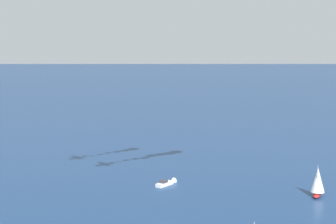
# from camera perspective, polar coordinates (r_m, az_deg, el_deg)

# --- Properties ---
(sailboat_offshore) EXTENTS (6.64, 4.73, 8.36)m
(sailboat_offshore) POSITION_cam_1_polar(r_m,az_deg,el_deg) (152.67, 14.67, -6.72)
(sailboat_offshore) COLOR #B21E1E
(sailboat_offshore) RESTS_ON ground_plane
(motorboat_trailing) EXTENTS (6.92, 6.14, 2.14)m
(motorboat_trailing) POSITION_cam_1_polar(r_m,az_deg,el_deg) (159.82, -0.12, -7.06)
(motorboat_trailing) COLOR white
(motorboat_trailing) RESTS_ON ground_plane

